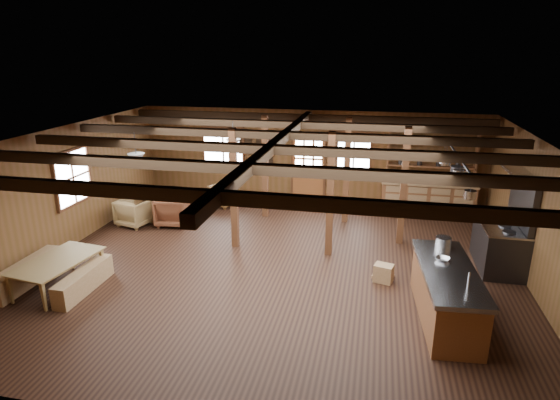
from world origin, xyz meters
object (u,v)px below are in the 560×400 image
(dining_table, at_px, (60,274))
(armchair_c, at_px, (135,212))
(kitchen_island, at_px, (446,294))
(commercial_range, at_px, (503,238))
(armchair_b, at_px, (224,195))
(armchair_a, at_px, (174,211))

(dining_table, height_order, armchair_c, armchair_c)
(kitchen_island, relative_size, commercial_range, 1.24)
(armchair_c, bearing_deg, kitchen_island, 170.86)
(kitchen_island, xyz_separation_m, commercial_range, (1.41, 2.36, 0.18))
(armchair_b, bearing_deg, dining_table, 98.54)
(commercial_range, xyz_separation_m, armchair_a, (-7.85, 0.94, -0.27))
(kitchen_island, distance_m, armchair_b, 7.60)
(commercial_range, distance_m, armchair_c, 8.88)
(commercial_range, relative_size, armchair_c, 2.63)
(commercial_range, distance_m, armchair_b, 7.57)
(dining_table, height_order, armchair_a, armchair_a)
(dining_table, distance_m, armchair_c, 3.47)
(armchair_b, distance_m, armchair_c, 2.70)
(dining_table, height_order, armchair_b, armchair_b)
(kitchen_island, distance_m, armchair_a, 7.24)
(kitchen_island, bearing_deg, commercial_range, 55.06)
(armchair_b, bearing_deg, armchair_c, 72.22)
(dining_table, xyz_separation_m, armchair_c, (-0.30, 3.46, 0.06))
(commercial_range, bearing_deg, dining_table, -162.08)
(kitchen_island, xyz_separation_m, armchair_c, (-7.44, 3.06, -0.12))
(kitchen_island, height_order, dining_table, kitchen_island)
(dining_table, bearing_deg, kitchen_island, -79.20)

